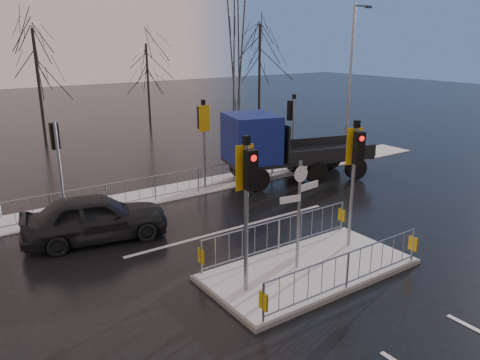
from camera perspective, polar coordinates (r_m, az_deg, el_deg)
ground at (r=13.58m, az=8.44°, el=-10.96°), size 120.00×120.00×0.00m
snow_verge at (r=20.17m, az=-8.39°, el=-1.47°), size 30.00×2.00×0.04m
lane_markings at (r=13.37m, az=9.43°, el=-11.46°), size 8.00×11.38×0.01m
traffic_island at (r=13.40m, az=8.44°, el=-9.48°), size 6.00×3.04×4.15m
far_kerb_fixtures at (r=19.57m, az=-7.08°, el=1.08°), size 18.00×0.65×3.83m
car_far_lane at (r=15.81m, az=-17.20°, el=-4.37°), size 4.83×2.71×1.55m
flatbed_truck at (r=21.15m, az=3.80°, el=4.18°), size 7.18×4.05×3.14m
tree_far_a at (r=31.34m, az=-23.56°, el=12.79°), size 3.75×3.75×7.08m
tree_far_b at (r=35.73m, az=-11.23°, el=13.13°), size 3.25×3.25×6.14m
tree_far_c at (r=37.16m, az=2.41°, el=15.05°), size 4.00×4.00×7.55m
street_lamp_right at (r=25.62m, az=13.40°, el=12.13°), size 1.25×0.18×8.00m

